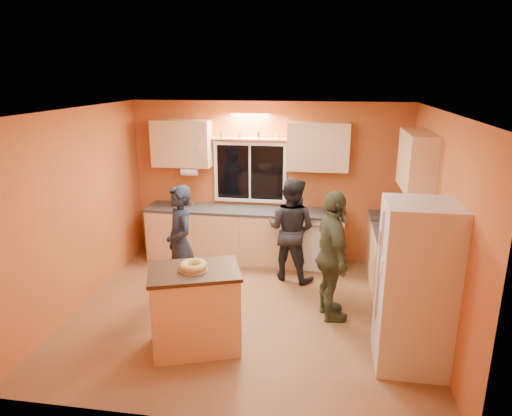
% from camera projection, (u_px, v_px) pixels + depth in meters
% --- Properties ---
extents(ground, '(4.50, 4.50, 0.00)m').
position_uv_depth(ground, '(248.00, 312.00, 5.99)').
color(ground, brown).
rests_on(ground, ground).
extents(room_shell, '(4.54, 4.04, 2.61)m').
position_uv_depth(room_shell, '(262.00, 186.00, 5.90)').
color(room_shell, '#B76D2E').
rests_on(room_shell, ground).
extents(back_counter, '(4.23, 0.62, 0.90)m').
position_uv_depth(back_counter, '(266.00, 236.00, 7.47)').
color(back_counter, '#DFAC75').
rests_on(back_counter, ground).
extents(right_counter, '(0.62, 1.84, 0.90)m').
position_uv_depth(right_counter, '(399.00, 274.00, 6.05)').
color(right_counter, '#DFAC75').
rests_on(right_counter, ground).
extents(refrigerator, '(0.72, 0.70, 1.80)m').
position_uv_depth(refrigerator, '(415.00, 287.00, 4.70)').
color(refrigerator, silver).
rests_on(refrigerator, ground).
extents(island, '(1.15, 0.96, 0.96)m').
position_uv_depth(island, '(195.00, 308.00, 5.10)').
color(island, '#DFAC75').
rests_on(island, ground).
extents(bundt_pastry, '(0.31, 0.31, 0.09)m').
position_uv_depth(bundt_pastry, '(194.00, 266.00, 4.96)').
color(bundt_pastry, tan).
rests_on(bundt_pastry, island).
extents(person_left, '(0.66, 0.70, 1.61)m').
position_uv_depth(person_left, '(180.00, 244.00, 6.15)').
color(person_left, black).
rests_on(person_left, ground).
extents(person_center, '(0.92, 0.82, 1.57)m').
position_uv_depth(person_center, '(291.00, 229.00, 6.78)').
color(person_center, black).
rests_on(person_center, ground).
extents(person_right, '(0.65, 1.05, 1.67)m').
position_uv_depth(person_right, '(332.00, 257.00, 5.64)').
color(person_right, '#383D26').
rests_on(person_right, ground).
extents(mixing_bowl, '(0.40, 0.40, 0.08)m').
position_uv_depth(mixing_bowl, '(335.00, 211.00, 7.18)').
color(mixing_bowl, black).
rests_on(mixing_bowl, back_counter).
extents(utensil_crock, '(0.14, 0.14, 0.17)m').
position_uv_depth(utensil_crock, '(178.00, 201.00, 7.52)').
color(utensil_crock, beige).
rests_on(utensil_crock, back_counter).
extents(potted_plant, '(0.29, 0.27, 0.29)m').
position_uv_depth(potted_plant, '(405.00, 231.00, 5.93)').
color(potted_plant, gray).
rests_on(potted_plant, right_counter).
extents(red_box, '(0.19, 0.16, 0.07)m').
position_uv_depth(red_box, '(396.00, 223.00, 6.58)').
color(red_box, maroon).
rests_on(red_box, right_counter).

